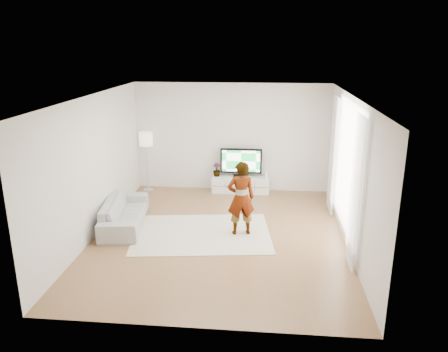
# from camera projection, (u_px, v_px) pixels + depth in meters

# --- Properties ---
(floor) EXTENTS (6.00, 6.00, 0.00)m
(floor) POSITION_uv_depth(u_px,v_px,m) (219.00, 236.00, 8.85)
(floor) COLOR #956A43
(floor) RESTS_ON ground
(ceiling) EXTENTS (6.00, 6.00, 0.00)m
(ceiling) POSITION_uv_depth(u_px,v_px,m) (219.00, 97.00, 8.03)
(ceiling) COLOR white
(ceiling) RESTS_ON wall_back
(wall_left) EXTENTS (0.02, 6.00, 2.80)m
(wall_left) POSITION_uv_depth(u_px,v_px,m) (94.00, 166.00, 8.67)
(wall_left) COLOR silver
(wall_left) RESTS_ON floor
(wall_right) EXTENTS (0.02, 6.00, 2.80)m
(wall_right) POSITION_uv_depth(u_px,v_px,m) (351.00, 173.00, 8.21)
(wall_right) COLOR silver
(wall_right) RESTS_ON floor
(wall_back) EXTENTS (5.00, 0.02, 2.80)m
(wall_back) POSITION_uv_depth(u_px,v_px,m) (231.00, 138.00, 11.30)
(wall_back) COLOR silver
(wall_back) RESTS_ON floor
(wall_front) EXTENTS (5.00, 0.02, 2.80)m
(wall_front) POSITION_uv_depth(u_px,v_px,m) (194.00, 235.00, 5.59)
(wall_front) COLOR silver
(wall_front) RESTS_ON floor
(window) EXTENTS (0.01, 2.60, 2.50)m
(window) POSITION_uv_depth(u_px,v_px,m) (347.00, 166.00, 8.49)
(window) COLOR white
(window) RESTS_ON wall_right
(curtain_near) EXTENTS (0.04, 0.70, 2.60)m
(curtain_near) POSITION_uv_depth(u_px,v_px,m) (355.00, 193.00, 7.28)
(curtain_near) COLOR white
(curtain_near) RESTS_ON floor
(curtain_far) EXTENTS (0.04, 0.70, 2.60)m
(curtain_far) POSITION_uv_depth(u_px,v_px,m) (333.00, 155.00, 9.76)
(curtain_far) COLOR white
(curtain_far) RESTS_ON floor
(media_console) EXTENTS (1.49, 0.42, 0.42)m
(media_console) POSITION_uv_depth(u_px,v_px,m) (241.00, 184.00, 11.40)
(media_console) COLOR silver
(media_console) RESTS_ON floor
(television) EXTENTS (1.07, 0.21, 0.75)m
(television) POSITION_uv_depth(u_px,v_px,m) (241.00, 162.00, 11.24)
(television) COLOR black
(television) RESTS_ON media_console
(game_console) EXTENTS (0.07, 0.15, 0.20)m
(game_console) POSITION_uv_depth(u_px,v_px,m) (266.00, 174.00, 11.25)
(game_console) COLOR white
(game_console) RESTS_ON media_console
(potted_plant) EXTENTS (0.22, 0.22, 0.35)m
(potted_plant) POSITION_uv_depth(u_px,v_px,m) (217.00, 170.00, 11.34)
(potted_plant) COLOR #3F7238
(potted_plant) RESTS_ON media_console
(rug) EXTENTS (2.99, 2.32, 0.01)m
(rug) POSITION_uv_depth(u_px,v_px,m) (202.00, 233.00, 8.96)
(rug) COLOR beige
(rug) RESTS_ON floor
(player) EXTENTS (0.62, 0.48, 1.52)m
(player) POSITION_uv_depth(u_px,v_px,m) (241.00, 198.00, 8.73)
(player) COLOR #334772
(player) RESTS_ON rug
(sofa) EXTENTS (1.04, 2.07, 0.58)m
(sofa) POSITION_uv_depth(u_px,v_px,m) (124.00, 213.00, 9.29)
(sofa) COLOR #B3B2AE
(sofa) RESTS_ON floor
(floor_lamp) EXTENTS (0.34, 0.34, 1.55)m
(floor_lamp) POSITION_uv_depth(u_px,v_px,m) (146.00, 142.00, 11.24)
(floor_lamp) COLOR silver
(floor_lamp) RESTS_ON floor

